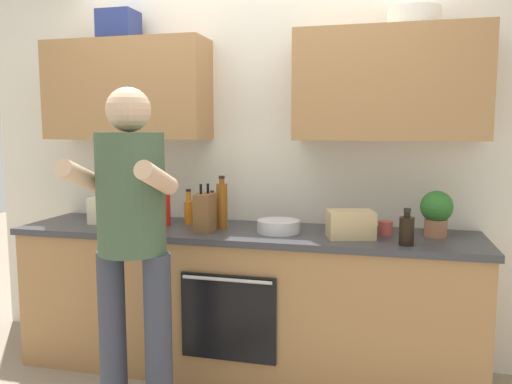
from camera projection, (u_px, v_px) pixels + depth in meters
name	position (u px, v px, depth m)	size (l,w,h in m)	color
ground_plane	(243.00, 369.00, 3.25)	(12.00, 12.00, 0.00)	gray
back_wall_unit	(254.00, 133.00, 3.33)	(4.00, 0.38, 2.50)	silver
counter	(243.00, 300.00, 3.19)	(2.84, 0.67, 0.90)	#A37547
person_standing	(132.00, 228.00, 2.56)	(0.49, 0.45, 1.72)	#383D4C
bottle_water	(139.00, 205.00, 3.30)	(0.05, 0.05, 0.30)	silver
bottle_oil	(212.00, 210.00, 3.37)	(0.06, 0.06, 0.22)	olive
bottle_juice	(189.00, 211.00, 3.32)	(0.06, 0.06, 0.23)	orange
bottle_hotsauce	(166.00, 208.00, 3.28)	(0.06, 0.06, 0.29)	red
bottle_syrup	(222.00, 205.00, 3.17)	(0.07, 0.07, 0.33)	#8C4C14
bottle_soy	(407.00, 230.00, 2.71)	(0.08, 0.08, 0.20)	black
cup_coffee	(94.00, 211.00, 3.55)	(0.07, 0.07, 0.09)	white
cup_ceramic	(385.00, 228.00, 2.98)	(0.08, 0.08, 0.08)	#BF4C47
mixing_bowl	(279.00, 226.00, 3.05)	(0.26, 0.26, 0.07)	silver
knife_block	(205.00, 213.00, 3.07)	(0.10, 0.14, 0.29)	brown
potted_herb	(436.00, 211.00, 2.92)	(0.18, 0.18, 0.27)	#9E6647
grocery_bag_rice	(111.00, 210.00, 3.38)	(0.23, 0.21, 0.17)	beige
grocery_bag_bread	(350.00, 224.00, 2.90)	(0.26, 0.18, 0.16)	tan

